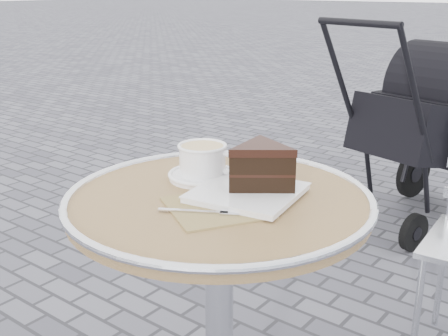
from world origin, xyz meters
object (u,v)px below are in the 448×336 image
Objects in this scene: cappuccino_set at (203,164)px; cafe_table at (219,260)px; baby_stroller at (428,132)px; cake_plate_set at (257,172)px.

cafe_table is at bearing -49.89° from cappuccino_set.
baby_stroller reaches higher than cafe_table.
cappuccino_set is 0.54× the size of cake_plate_set.
cafe_table is 2.02× the size of cake_plate_set.
cake_plate_set reaches higher than cappuccino_set.
cake_plate_set reaches higher than cafe_table.
cake_plate_set is at bearing -69.36° from baby_stroller.
cappuccino_set reaches higher than cafe_table.
cappuccino_set is (-0.11, 0.07, 0.20)m from cafe_table.
cake_plate_set is at bearing 42.66° from cafe_table.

